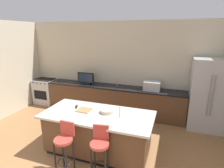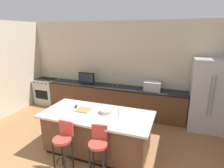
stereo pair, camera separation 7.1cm
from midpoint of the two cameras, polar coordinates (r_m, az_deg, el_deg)
wall_back at (r=6.09m, az=2.63°, el=5.21°), size 6.88×0.12×2.95m
counter_back at (r=6.04m, az=0.72°, el=-4.90°), size 4.55×0.62×0.91m
kitchen_island at (r=4.16m, az=-4.13°, el=-14.85°), size 2.36×1.11×0.93m
refrigerator at (r=5.55m, az=28.22°, el=-3.07°), size 0.92×0.82×1.95m
range_oven at (r=7.32m, az=-19.42°, el=-2.04°), size 0.77×0.63×0.93m
microwave at (r=5.58m, az=12.87°, el=-0.64°), size 0.48×0.36×0.27m
tv_monitor at (r=6.16m, az=-7.69°, el=1.62°), size 0.57×0.16×0.40m
sink_faucet_back at (r=5.92m, az=2.12°, el=0.52°), size 0.02×0.02×0.24m
sink_faucet_island at (r=3.74m, az=2.72°, el=-8.76°), size 0.02×0.02×0.22m
bar_stool_left at (r=3.65m, az=-14.35°, el=-17.53°), size 0.34×0.34×1.02m
bar_stool_right at (r=3.46m, az=-3.67°, el=-19.29°), size 0.34×0.36×1.00m
fruit_bowl at (r=3.96m, az=-1.28°, el=-8.48°), size 0.28×0.28×0.07m
tv_remote at (r=4.34m, az=-10.70°, el=-6.90°), size 0.11×0.17×0.02m
cutting_board at (r=4.13m, az=-8.40°, el=-7.99°), size 0.30×0.28×0.02m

